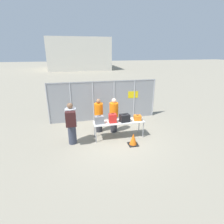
# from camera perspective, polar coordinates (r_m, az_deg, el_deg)

# --- Properties ---
(ground_plane) EXTENTS (120.00, 120.00, 0.00)m
(ground_plane) POSITION_cam_1_polar(r_m,az_deg,el_deg) (8.11, 0.54, -8.67)
(ground_plane) COLOR gray
(fence_section) EXTENTS (6.10, 0.07, 2.25)m
(fence_section) POSITION_cam_1_polar(r_m,az_deg,el_deg) (9.88, -2.57, 3.92)
(fence_section) COLOR #9EA0A5
(fence_section) RESTS_ON ground_plane
(inspection_table) EXTENTS (2.30, 0.65, 0.79)m
(inspection_table) POSITION_cam_1_polar(r_m,az_deg,el_deg) (7.93, 2.25, -3.50)
(inspection_table) COLOR silver
(inspection_table) RESTS_ON ground_plane
(suitcase_grey) EXTENTS (0.39, 0.24, 0.37)m
(suitcase_grey) POSITION_cam_1_polar(r_m,az_deg,el_deg) (7.65, -4.18, -2.56)
(suitcase_grey) COLOR slate
(suitcase_grey) RESTS_ON inspection_table
(suitcase_red) EXTENTS (0.33, 0.26, 0.42)m
(suitcase_red) POSITION_cam_1_polar(r_m,az_deg,el_deg) (7.74, 0.20, -2.05)
(suitcase_red) COLOR red
(suitcase_red) RESTS_ON inspection_table
(suitcase_black) EXTENTS (0.46, 0.36, 0.37)m
(suitcase_black) POSITION_cam_1_polar(r_m,az_deg,el_deg) (7.86, 4.16, -1.96)
(suitcase_black) COLOR black
(suitcase_black) RESTS_ON inspection_table
(suitcase_orange) EXTENTS (0.36, 0.32, 0.25)m
(suitcase_orange) POSITION_cam_1_polar(r_m,az_deg,el_deg) (8.11, 8.30, -1.87)
(suitcase_orange) COLOR orange
(suitcase_orange) RESTS_ON inspection_table
(traveler_hooded) EXTENTS (0.45, 0.70, 1.83)m
(traveler_hooded) POSITION_cam_1_polar(r_m,az_deg,el_deg) (7.44, -13.17, -3.33)
(traveler_hooded) COLOR #383D4C
(traveler_hooded) RESTS_ON ground_plane
(security_worker_near) EXTENTS (0.42, 0.42, 1.71)m
(security_worker_near) POSITION_cam_1_polar(r_m,az_deg,el_deg) (8.43, 0.61, -0.95)
(security_worker_near) COLOR #2D2D33
(security_worker_near) RESTS_ON ground_plane
(security_worker_far) EXTENTS (0.41, 0.41, 1.67)m
(security_worker_far) POSITION_cam_1_polar(r_m,az_deg,el_deg) (8.48, -4.35, -1.00)
(security_worker_far) COLOR #2D2D33
(security_worker_far) RESTS_ON ground_plane
(utility_trailer) EXTENTS (4.08, 2.04, 0.71)m
(utility_trailer) POSITION_cam_1_polar(r_m,az_deg,el_deg) (12.39, 0.39, 3.53)
(utility_trailer) COLOR silver
(utility_trailer) RESTS_ON ground_plane
(distant_hangar) EXTENTS (11.95, 11.11, 6.14)m
(distant_hangar) POSITION_cam_1_polar(r_m,az_deg,el_deg) (39.75, -10.80, 18.18)
(distant_hangar) COLOR beige
(distant_hangar) RESTS_ON ground_plane
(traffic_cone) EXTENTS (0.42, 0.42, 0.53)m
(traffic_cone) POSITION_cam_1_polar(r_m,az_deg,el_deg) (7.57, 6.95, -8.93)
(traffic_cone) COLOR black
(traffic_cone) RESTS_ON ground_plane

